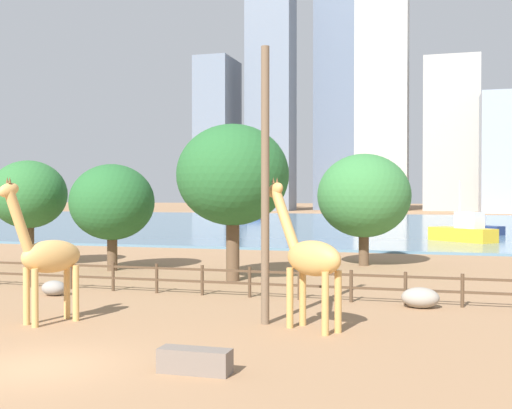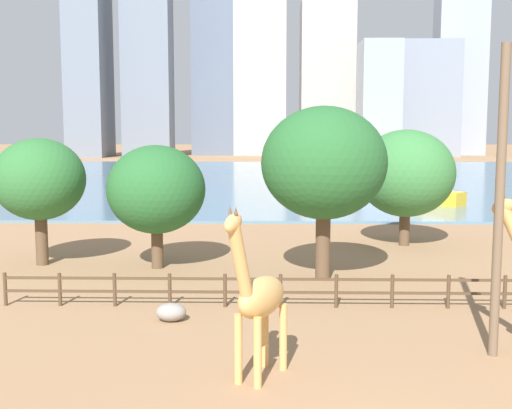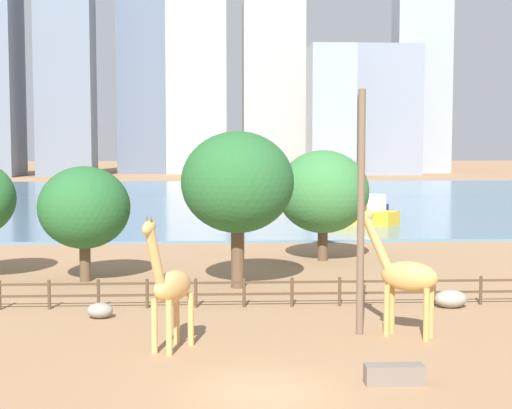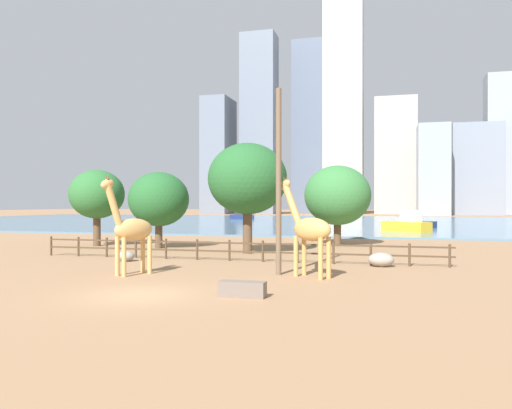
# 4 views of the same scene
# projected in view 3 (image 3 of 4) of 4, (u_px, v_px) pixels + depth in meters

# --- Properties ---
(ground_plane) EXTENTS (400.00, 400.00, 0.00)m
(ground_plane) POSITION_uv_depth(u_px,v_px,m) (226.00, 198.00, 102.61)
(ground_plane) COLOR #9E7551
(harbor_water) EXTENTS (180.00, 86.00, 0.20)m
(harbor_water) POSITION_uv_depth(u_px,v_px,m) (226.00, 199.00, 99.61)
(harbor_water) COLOR slate
(harbor_water) RESTS_ON ground
(giraffe_tall) EXTENTS (1.91, 2.87, 4.93)m
(giraffe_tall) POSITION_uv_depth(u_px,v_px,m) (170.00, 287.00, 27.47)
(giraffe_tall) COLOR tan
(giraffe_tall) RESTS_ON ground
(giraffe_companion) EXTENTS (3.11, 2.22, 4.95)m
(giraffe_companion) POSITION_uv_depth(u_px,v_px,m) (404.00, 276.00, 29.46)
(giraffe_companion) COLOR tan
(giraffe_companion) RESTS_ON ground
(utility_pole) EXTENTS (0.28, 0.28, 9.33)m
(utility_pole) POSITION_uv_depth(u_px,v_px,m) (361.00, 213.00, 29.62)
(utility_pole) COLOR brown
(utility_pole) RESTS_ON ground
(boulder_near_fence) EXTENTS (1.44, 1.06, 0.79)m
(boulder_near_fence) POSITION_uv_depth(u_px,v_px,m) (451.00, 299.00, 34.76)
(boulder_near_fence) COLOR gray
(boulder_near_fence) RESTS_ON ground
(boulder_by_pole) EXTENTS (1.09, 0.87, 0.65)m
(boulder_by_pole) POSITION_uv_depth(u_px,v_px,m) (100.00, 310.00, 32.69)
(boulder_by_pole) COLOR gray
(boulder_by_pole) RESTS_ON ground
(feeding_trough) EXTENTS (1.80, 0.60, 0.60)m
(feeding_trough) POSITION_uv_depth(u_px,v_px,m) (394.00, 374.00, 23.81)
(feeding_trough) COLOR #72665B
(feeding_trough) RESTS_ON ground
(enclosure_fence) EXTENTS (26.12, 0.14, 1.30)m
(enclosure_fence) POSITION_uv_depth(u_px,v_px,m) (246.00, 290.00, 34.85)
(enclosure_fence) COLOR #4C3826
(enclosure_fence) RESTS_ON ground
(tree_left_large) EXTENTS (5.68, 5.68, 6.83)m
(tree_left_large) POSITION_uv_depth(u_px,v_px,m) (323.00, 192.00, 48.29)
(tree_left_large) COLOR brown
(tree_left_large) RESTS_ON ground
(tree_right_tall) EXTENTS (5.66, 5.66, 7.89)m
(tree_right_tall) POSITION_uv_depth(u_px,v_px,m) (238.00, 183.00, 39.14)
(tree_right_tall) COLOR brown
(tree_right_tall) RESTS_ON ground
(tree_left_small) EXTENTS (4.82, 4.82, 6.08)m
(tree_left_small) POSITION_uv_depth(u_px,v_px,m) (84.00, 208.00, 41.07)
(tree_left_small) COLOR brown
(tree_left_small) RESTS_ON ground
(boat_ferry) EXTENTS (5.90, 5.51, 5.35)m
(boat_ferry) POSITION_uv_depth(u_px,v_px,m) (365.00, 214.00, 68.40)
(boat_ferry) COLOR gold
(boat_ferry) RESTS_ON harbor_water
(boat_sailboat) EXTENTS (4.71, 3.90, 2.01)m
(boat_sailboat) POSITION_uv_depth(u_px,v_px,m) (363.00, 206.00, 79.27)
(boat_sailboat) COLOR navy
(boat_sailboat) RESTS_ON harbor_water
(boat_tug) EXTENTS (5.34, 2.65, 2.25)m
(boat_tug) POSITION_uv_depth(u_px,v_px,m) (72.00, 189.00, 106.17)
(boat_tug) COLOR navy
(boat_tug) RESTS_ON harbor_water
(skyline_tower_needle) EXTENTS (12.77, 14.04, 61.94)m
(skyline_tower_needle) POSITION_uv_depth(u_px,v_px,m) (147.00, 40.00, 182.61)
(skyline_tower_needle) COLOR slate
(skyline_tower_needle) RESTS_ON ground
(skyline_block_central) EXTENTS (12.68, 8.38, 46.04)m
(skyline_block_central) POSITION_uv_depth(u_px,v_px,m) (421.00, 75.00, 184.42)
(skyline_block_central) COLOR #939EAD
(skyline_block_central) RESTS_ON ground
(skyline_tower_glass) EXTENTS (14.02, 14.74, 39.83)m
(skyline_tower_glass) POSITION_uv_depth(u_px,v_px,m) (273.00, 88.00, 184.05)
(skyline_tower_glass) COLOR #ADA89E
(skyline_tower_glass) RESTS_ON ground
(skyline_block_left) EXTENTS (9.07, 11.57, 27.28)m
(skyline_block_left) POSITION_uv_depth(u_px,v_px,m) (331.00, 112.00, 163.93)
(skyline_block_left) COLOR #939EAD
(skyline_block_left) RESTS_ON ground
(skyline_block_right) EXTENTS (15.04, 10.79, 28.70)m
(skyline_block_right) POSITION_uv_depth(u_px,v_px,m) (384.00, 110.00, 175.57)
(skyline_block_right) COLOR gray
(skyline_block_right) RESTS_ON ground
(skyline_block_wide) EXTENTS (11.84, 9.18, 61.98)m
(skyline_block_wide) POSITION_uv_depth(u_px,v_px,m) (65.00, 31.00, 167.51)
(skyline_block_wide) COLOR slate
(skyline_block_wide) RESTS_ON ground
(skyline_tower_far) EXTENTS (13.65, 11.00, 74.76)m
(skyline_tower_far) POSITION_uv_depth(u_px,v_px,m) (196.00, 11.00, 180.57)
(skyline_tower_far) COLOR #B7B2A8
(skyline_tower_far) RESTS_ON ground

